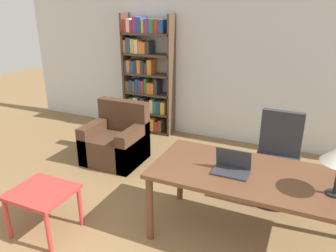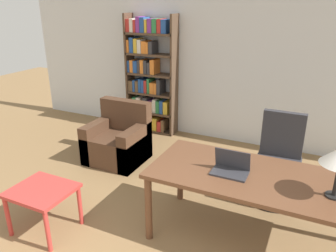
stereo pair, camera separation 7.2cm
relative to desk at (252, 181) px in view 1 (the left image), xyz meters
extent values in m
cube|color=silver|center=(-0.78, 2.40, 0.70)|extent=(8.00, 0.06, 2.70)
cube|color=brown|center=(0.00, 0.00, 0.06)|extent=(1.87, 0.90, 0.04)
cylinder|color=brown|center=(-0.87, -0.39, -0.30)|extent=(0.07, 0.07, 0.69)
cylinder|color=brown|center=(-0.87, 0.39, -0.30)|extent=(0.07, 0.07, 0.69)
cube|color=#2D2D33|center=(-0.19, -0.08, 0.09)|extent=(0.33, 0.20, 0.02)
cube|color=#2D2D33|center=(-0.19, -0.01, 0.20)|extent=(0.33, 0.06, 0.20)
cube|color=navy|center=(-0.19, 0.00, 0.20)|extent=(0.30, 0.05, 0.18)
cylinder|color=black|center=(0.68, -0.08, 0.09)|extent=(0.14, 0.14, 0.01)
cylinder|color=black|center=(0.13, 0.84, -0.63)|extent=(0.58, 0.58, 0.04)
cylinder|color=#262626|center=(0.13, 0.84, -0.43)|extent=(0.06, 0.06, 0.35)
cube|color=#2D2D33|center=(0.13, 0.84, -0.21)|extent=(0.50, 0.50, 0.10)
cube|color=#2D2D33|center=(0.13, 1.05, 0.11)|extent=(0.47, 0.08, 0.54)
cube|color=#B2332D|center=(-1.89, -0.73, -0.19)|extent=(0.59, 0.52, 0.04)
cylinder|color=#B2332D|center=(-2.15, -0.96, -0.43)|extent=(0.04, 0.04, 0.44)
cylinder|color=#B2332D|center=(-1.63, -0.96, -0.43)|extent=(0.04, 0.04, 0.44)
cylinder|color=#B2332D|center=(-2.15, -0.50, -0.43)|extent=(0.04, 0.04, 0.44)
cylinder|color=#B2332D|center=(-1.63, -0.50, -0.43)|extent=(0.04, 0.04, 0.44)
cube|color=#472D1E|center=(-2.11, 0.90, -0.45)|extent=(0.79, 0.72, 0.41)
cube|color=#472D1E|center=(-2.11, 1.18, -0.02)|extent=(0.79, 0.16, 0.45)
cube|color=#472D1E|center=(-2.43, 0.90, -0.37)|extent=(0.16, 0.72, 0.56)
cube|color=#472D1E|center=(-1.79, 0.90, -0.37)|extent=(0.16, 0.72, 0.56)
cube|color=#4C3828|center=(-2.65, 2.21, 0.37)|extent=(0.04, 0.28, 2.03)
cube|color=#4C3828|center=(-1.79, 2.21, 0.37)|extent=(0.04, 0.28, 2.03)
cube|color=#4C3828|center=(-2.22, 2.21, -0.63)|extent=(0.86, 0.28, 0.04)
cube|color=#333338|center=(-2.60, 2.21, -0.50)|extent=(0.06, 0.24, 0.24)
cube|color=orange|center=(-2.52, 2.21, -0.49)|extent=(0.08, 0.24, 0.24)
cube|color=#234C99|center=(-2.43, 2.21, -0.51)|extent=(0.08, 0.24, 0.21)
cube|color=#333338|center=(-2.36, 2.21, -0.52)|extent=(0.05, 0.24, 0.19)
cube|color=orange|center=(-2.29, 2.21, -0.48)|extent=(0.07, 0.24, 0.26)
cube|color=gold|center=(-2.21, 2.21, -0.51)|extent=(0.08, 0.24, 0.21)
cube|color=gold|center=(-2.12, 2.21, -0.50)|extent=(0.08, 0.24, 0.23)
cube|color=#B72D28|center=(-2.03, 2.21, -0.52)|extent=(0.08, 0.24, 0.19)
cube|color=brown|center=(-1.96, 2.21, -0.51)|extent=(0.05, 0.24, 0.22)
cube|color=#4C3828|center=(-2.22, 2.21, -0.29)|extent=(0.86, 0.28, 0.04)
cube|color=gold|center=(-2.60, 2.21, -0.18)|extent=(0.07, 0.24, 0.19)
cube|color=#2D7F47|center=(-2.53, 2.21, -0.16)|extent=(0.07, 0.24, 0.23)
cube|color=silver|center=(-2.45, 2.21, -0.16)|extent=(0.08, 0.24, 0.24)
cube|color=brown|center=(-2.38, 2.21, -0.18)|extent=(0.05, 0.24, 0.18)
cube|color=#333338|center=(-2.31, 2.21, -0.15)|extent=(0.08, 0.24, 0.25)
cube|color=#7F338C|center=(-2.24, 2.21, -0.18)|extent=(0.05, 0.24, 0.19)
cube|color=silver|center=(-2.18, 2.21, -0.18)|extent=(0.04, 0.24, 0.18)
cube|color=silver|center=(-2.12, 2.21, -0.16)|extent=(0.06, 0.24, 0.24)
cube|color=#2D7F47|center=(-2.06, 2.21, -0.17)|extent=(0.06, 0.24, 0.22)
cube|color=#234C99|center=(-1.99, 2.21, -0.16)|extent=(0.06, 0.24, 0.23)
cube|color=gold|center=(-1.91, 2.21, -0.17)|extent=(0.08, 0.24, 0.22)
cube|color=#4C3828|center=(-2.22, 2.21, 0.05)|extent=(0.86, 0.28, 0.04)
cube|color=brown|center=(-2.59, 2.21, 0.16)|extent=(0.08, 0.24, 0.18)
cube|color=#234C99|center=(-2.52, 2.21, 0.17)|extent=(0.04, 0.24, 0.21)
cube|color=brown|center=(-2.47, 2.21, 0.16)|extent=(0.06, 0.24, 0.19)
cube|color=#234C99|center=(-2.40, 2.21, 0.18)|extent=(0.05, 0.24, 0.24)
cube|color=#234C99|center=(-2.35, 2.21, 0.18)|extent=(0.05, 0.24, 0.22)
cube|color=#B72D28|center=(-2.29, 2.21, 0.17)|extent=(0.05, 0.24, 0.22)
cube|color=#2D7F47|center=(-2.23, 2.21, 0.19)|extent=(0.04, 0.24, 0.26)
cube|color=orange|center=(-2.17, 2.21, 0.16)|extent=(0.07, 0.24, 0.19)
cube|color=orange|center=(-2.10, 2.21, 0.16)|extent=(0.05, 0.24, 0.19)
cube|color=#333338|center=(-2.04, 2.21, 0.19)|extent=(0.06, 0.24, 0.26)
cube|color=#4C3828|center=(-2.22, 2.21, 0.38)|extent=(0.86, 0.28, 0.04)
cube|color=#234C99|center=(-2.62, 2.21, 0.50)|extent=(0.04, 0.24, 0.20)
cube|color=orange|center=(-2.56, 2.21, 0.51)|extent=(0.06, 0.24, 0.21)
cube|color=#234C99|center=(-2.48, 2.21, 0.50)|extent=(0.08, 0.24, 0.20)
cube|color=#333338|center=(-2.41, 2.21, 0.51)|extent=(0.04, 0.24, 0.22)
cube|color=orange|center=(-2.35, 2.21, 0.52)|extent=(0.06, 0.24, 0.23)
cube|color=#333338|center=(-2.29, 2.21, 0.51)|extent=(0.06, 0.24, 0.22)
cube|color=#333338|center=(-2.22, 2.21, 0.50)|extent=(0.05, 0.24, 0.19)
cube|color=orange|center=(-2.15, 2.21, 0.52)|extent=(0.08, 0.24, 0.24)
cube|color=#4C3828|center=(-2.22, 2.21, 0.72)|extent=(0.86, 0.28, 0.04)
cube|color=orange|center=(-2.61, 2.21, 0.85)|extent=(0.05, 0.24, 0.21)
cube|color=#234C99|center=(-2.54, 2.21, 0.87)|extent=(0.07, 0.24, 0.25)
cube|color=gold|center=(-2.47, 2.21, 0.86)|extent=(0.07, 0.24, 0.24)
cube|color=silver|center=(-2.39, 2.21, 0.85)|extent=(0.07, 0.24, 0.22)
cube|color=orange|center=(-2.31, 2.21, 0.84)|extent=(0.08, 0.24, 0.20)
cube|color=orange|center=(-2.24, 2.21, 0.84)|extent=(0.05, 0.24, 0.19)
cube|color=#333338|center=(-2.18, 2.21, 0.84)|extent=(0.07, 0.24, 0.20)
cube|color=#4C3828|center=(-2.22, 2.21, 1.06)|extent=(0.86, 0.28, 0.04)
cube|color=#B72D28|center=(-2.60, 2.21, 1.18)|extent=(0.07, 0.24, 0.21)
cube|color=silver|center=(-2.53, 2.21, 1.19)|extent=(0.06, 0.24, 0.22)
cube|color=#B72D28|center=(-2.47, 2.21, 1.18)|extent=(0.04, 0.24, 0.20)
cube|color=#7F338C|center=(-2.41, 2.21, 1.21)|extent=(0.07, 0.24, 0.25)
cube|color=#234C99|center=(-2.33, 2.21, 1.20)|extent=(0.08, 0.24, 0.24)
cube|color=gold|center=(-2.26, 2.21, 1.18)|extent=(0.04, 0.24, 0.21)
cube|color=#7F338C|center=(-2.19, 2.21, 1.19)|extent=(0.08, 0.24, 0.22)
cube|color=#2D7F47|center=(-2.10, 2.21, 1.19)|extent=(0.08, 0.24, 0.22)
cube|color=#B72D28|center=(-2.02, 2.21, 1.19)|extent=(0.07, 0.24, 0.22)
cube|color=#234C99|center=(-1.93, 2.21, 1.19)|extent=(0.09, 0.24, 0.21)
camera|label=1|loc=(0.38, -2.74, 1.56)|focal=35.00mm
camera|label=2|loc=(0.44, -2.71, 1.56)|focal=35.00mm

